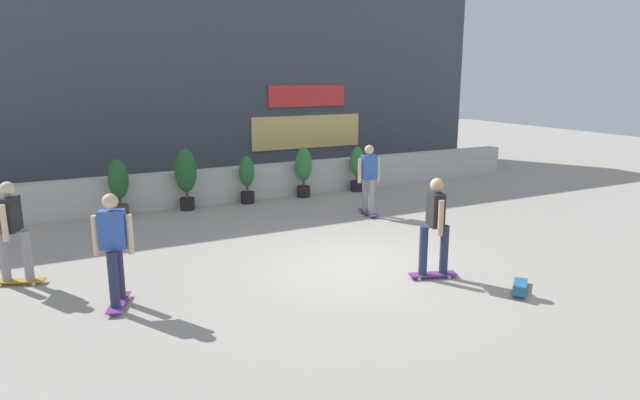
{
  "coord_description": "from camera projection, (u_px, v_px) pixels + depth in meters",
  "views": [
    {
      "loc": [
        -4.9,
        -7.98,
        3.34
      ],
      "look_at": [
        0.0,
        1.5,
        0.9
      ],
      "focal_mm": 31.21,
      "sensor_mm": 36.0,
      "label": 1
    }
  ],
  "objects": [
    {
      "name": "ground_plane",
      "position": [
        359.0,
        266.0,
        9.85
      ],
      "size": [
        48.0,
        48.0,
        0.0
      ],
      "primitive_type": "plane",
      "color": "#A8A093"
    },
    {
      "name": "planter_wall",
      "position": [
        243.0,
        183.0,
        14.95
      ],
      "size": [
        18.0,
        0.4,
        0.9
      ],
      "primitive_type": "cube",
      "color": "beige",
      "rests_on": "ground"
    },
    {
      "name": "building_backdrop",
      "position": [
        198.0,
        76.0,
        17.79
      ],
      "size": [
        20.0,
        2.08,
        6.5
      ],
      "color": "#424751",
      "rests_on": "ground"
    },
    {
      "name": "potted_plant_0",
      "position": [
        119.0,
        184.0,
        13.04
      ],
      "size": [
        0.46,
        0.46,
        1.39
      ],
      "color": "brown",
      "rests_on": "ground"
    },
    {
      "name": "potted_plant_1",
      "position": [
        186.0,
        174.0,
        13.72
      ],
      "size": [
        0.53,
        0.53,
        1.54
      ],
      "color": "black",
      "rests_on": "ground"
    },
    {
      "name": "potted_plant_2",
      "position": [
        247.0,
        178.0,
        14.48
      ],
      "size": [
        0.39,
        0.39,
        1.25
      ],
      "color": "black",
      "rests_on": "ground"
    },
    {
      "name": "potted_plant_3",
      "position": [
        303.0,
        169.0,
        15.19
      ],
      "size": [
        0.45,
        0.45,
        1.38
      ],
      "color": "black",
      "rests_on": "ground"
    },
    {
      "name": "potted_plant_4",
      "position": [
        357.0,
        167.0,
        15.97
      ],
      "size": [
        0.41,
        0.41,
        1.29
      ],
      "color": "black",
      "rests_on": "ground"
    },
    {
      "name": "skater_mid_plaza",
      "position": [
        435.0,
        223.0,
        9.08
      ],
      "size": [
        0.82,
        0.54,
        1.7
      ],
      "color": "#72338C",
      "rests_on": "ground"
    },
    {
      "name": "skater_far_left",
      "position": [
        114.0,
        245.0,
        7.94
      ],
      "size": [
        0.53,
        0.82,
        1.7
      ],
      "color": "#72338C",
      "rests_on": "ground"
    },
    {
      "name": "skater_far_right",
      "position": [
        369.0,
        177.0,
        13.18
      ],
      "size": [
        0.56,
        0.82,
        1.7
      ],
      "color": "#72338C",
      "rests_on": "ground"
    },
    {
      "name": "skater_by_wall_right",
      "position": [
        12.0,
        228.0,
        8.79
      ],
      "size": [
        0.82,
        0.52,
        1.7
      ],
      "color": "#BF8C26",
      "rests_on": "ground"
    },
    {
      "name": "skateboard_near_camera",
      "position": [
        520.0,
        287.0,
        8.73
      ],
      "size": [
        0.74,
        0.67,
        0.08
      ],
      "color": "#266699",
      "rests_on": "ground"
    }
  ]
}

